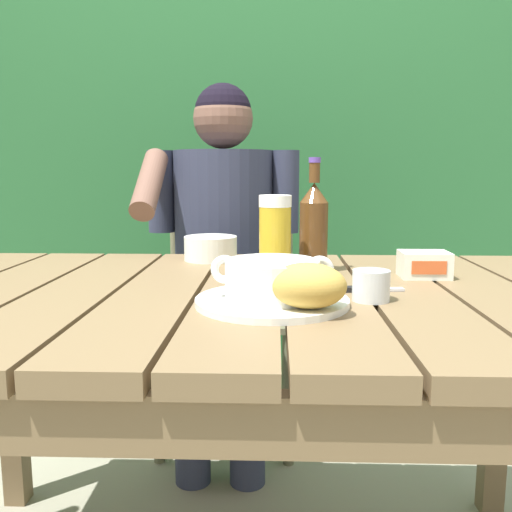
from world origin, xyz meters
The scene contains 13 objects.
dining_table centered at (0.00, 0.00, 0.65)m, with size 1.45×0.90×0.73m.
hedge_backdrop centered at (-0.12, 1.56, 0.97)m, with size 3.33×0.87×2.10m.
chair_near_diner centered at (-0.10, 0.88, 0.47)m, with size 0.47×0.41×0.94m.
person_eating centered at (-0.10, 0.69, 0.72)m, with size 0.48×0.47×1.23m.
serving_plate centered at (0.06, -0.12, 0.74)m, with size 0.27×0.27×0.01m.
soup_bowl centered at (0.06, -0.12, 0.78)m, with size 0.21×0.16×0.07m.
bread_roll centered at (0.12, -0.19, 0.78)m, with size 0.14×0.12×0.07m.
beer_glass centered at (0.07, 0.12, 0.82)m, with size 0.07×0.07×0.18m.
beer_bottle centered at (0.16, 0.20, 0.84)m, with size 0.06×0.06×0.26m.
water_glass_small centered at (0.24, -0.08, 0.76)m, with size 0.07×0.07×0.06m.
butter_tub centered at (0.39, 0.14, 0.76)m, with size 0.10×0.08×0.06m.
table_knife centered at (0.22, -0.01, 0.74)m, with size 0.16×0.04×0.01m.
diner_bowl centered at (-0.10, 0.35, 0.76)m, with size 0.14×0.14×0.06m.
Camera 1 is at (0.07, -1.06, 0.97)m, focal length 38.73 mm.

